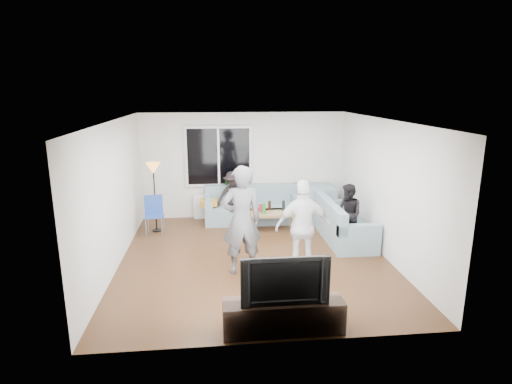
{
  "coord_description": "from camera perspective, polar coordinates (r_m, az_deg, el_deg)",
  "views": [
    {
      "loc": [
        -0.73,
        -7.37,
        3.14
      ],
      "look_at": [
        0.1,
        0.6,
        1.15
      ],
      "focal_mm": 29.16,
      "sensor_mm": 36.0,
      "label": 1
    }
  ],
  "objects": [
    {
      "name": "vase",
      "position": [
        10.29,
        -6.7,
        0.14
      ],
      "size": [
        0.17,
        0.17,
        0.17
      ],
      "primitive_type": "imported",
      "rotation": [
        0.0,
        0.0,
        -0.07
      ],
      "color": "white",
      "rests_on": "radiator"
    },
    {
      "name": "wall_left",
      "position": [
        7.81,
        -19.02,
        -0.46
      ],
      "size": [
        0.04,
        5.5,
        2.6
      ],
      "primitive_type": "cube",
      "color": "silver",
      "rests_on": "ground"
    },
    {
      "name": "coffee_table",
      "position": [
        9.61,
        1.62,
        -3.88
      ],
      "size": [
        1.1,
        0.6,
        0.4
      ],
      "primitive_type": "cube",
      "rotation": [
        0.0,
        0.0,
        -0.0
      ],
      "color": "#9C784B",
      "rests_on": "floor"
    },
    {
      "name": "bottle_a",
      "position": [
        9.61,
        -0.37,
        -1.96
      ],
      "size": [
        0.07,
        0.07,
        0.21
      ],
      "primitive_type": "cylinder",
      "color": "orange",
      "rests_on": "coffee_table"
    },
    {
      "name": "bottle_e",
      "position": [
        9.64,
        3.8,
        -1.87
      ],
      "size": [
        0.07,
        0.07,
        0.24
      ],
      "primitive_type": "cylinder",
      "color": "black",
      "rests_on": "coffee_table"
    },
    {
      "name": "television",
      "position": [
        5.49,
        3.86,
        -11.66
      ],
      "size": [
        1.15,
        0.15,
        0.66
      ],
      "primitive_type": "imported",
      "color": "black",
      "rests_on": "tv_console"
    },
    {
      "name": "wall_front",
      "position": [
        5.01,
        2.87,
        -7.6
      ],
      "size": [
        5.0,
        0.04,
        2.6
      ],
      "primitive_type": "cube",
      "color": "silver",
      "rests_on": "ground"
    },
    {
      "name": "player_left",
      "position": [
        7.14,
        -1.99,
        -3.88
      ],
      "size": [
        0.76,
        0.56,
        1.91
      ],
      "primitive_type": "imported",
      "rotation": [
        0.0,
        0.0,
        3.3
      ],
      "color": "#4F4F54",
      "rests_on": "floor"
    },
    {
      "name": "window_glass",
      "position": [
        10.15,
        -5.15,
        4.87
      ],
      "size": [
        1.5,
        0.02,
        1.35
      ],
      "primitive_type": "cube",
      "color": "black",
      "rests_on": "window_frame"
    },
    {
      "name": "side_chair",
      "position": [
        9.41,
        -13.76,
        -3.2
      ],
      "size": [
        0.46,
        0.46,
        0.86
      ],
      "primitive_type": null,
      "rotation": [
        0.0,
        0.0,
        0.18
      ],
      "color": "#23459B",
      "rests_on": "floor"
    },
    {
      "name": "sofa_right_section",
      "position": [
        9.07,
        12.02,
        -3.79
      ],
      "size": [
        2.0,
        0.85,
        0.85
      ],
      "primitive_type": null,
      "rotation": [
        0.0,
        0.0,
        1.57
      ],
      "color": "gray",
      "rests_on": "floor"
    },
    {
      "name": "window_mullion",
      "position": [
        10.14,
        -5.15,
        4.86
      ],
      "size": [
        0.05,
        0.03,
        1.35
      ],
      "primitive_type": "cube",
      "color": "white",
      "rests_on": "window_frame"
    },
    {
      "name": "bottle_b",
      "position": [
        9.35,
        1.1,
        -2.31
      ],
      "size": [
        0.08,
        0.08,
        0.25
      ],
      "primitive_type": "cylinder",
      "color": "#198D24",
      "rests_on": "coffee_table"
    },
    {
      "name": "wall_right",
      "position": [
        8.26,
        17.38,
        0.43
      ],
      "size": [
        0.04,
        5.5,
        2.6
      ],
      "primitive_type": "cube",
      "color": "silver",
      "rests_on": "ground"
    },
    {
      "name": "floor",
      "position": [
        8.05,
        -0.27,
        -9.16
      ],
      "size": [
        5.0,
        5.5,
        0.04
      ],
      "primitive_type": "cube",
      "color": "#56351C",
      "rests_on": "ground"
    },
    {
      "name": "cushion_red",
      "position": [
        10.08,
        -1.76,
        -1.2
      ],
      "size": [
        0.43,
        0.39,
        0.13
      ],
      "primitive_type": "cube",
      "rotation": [
        0.0,
        0.0,
        -0.27
      ],
      "color": "maroon",
      "rests_on": "sofa_back_section"
    },
    {
      "name": "potted_plant",
      "position": [
        10.27,
        -4.1,
        0.78
      ],
      "size": [
        0.21,
        0.17,
        0.38
      ],
      "primitive_type": "imported",
      "rotation": [
        0.0,
        0.0,
        -0.0
      ],
      "color": "#2E692A",
      "rests_on": "radiator"
    },
    {
      "name": "radiator",
      "position": [
        10.42,
        -5.0,
        -1.88
      ],
      "size": [
        1.3,
        0.12,
        0.62
      ],
      "primitive_type": "cube",
      "color": "silver",
      "rests_on": "floor"
    },
    {
      "name": "cushion_yellow",
      "position": [
        9.98,
        -6.52,
        -1.44
      ],
      "size": [
        0.4,
        0.35,
        0.14
      ],
      "primitive_type": "cube",
      "rotation": [
        0.0,
        0.0,
        0.07
      ],
      "color": "orange",
      "rests_on": "sofa_back_section"
    },
    {
      "name": "ceiling",
      "position": [
        7.43,
        -0.29,
        9.93
      ],
      "size": [
        5.0,
        5.5,
        0.04
      ],
      "primitive_type": "cube",
      "color": "white",
      "rests_on": "ground"
    },
    {
      "name": "spectator_back",
      "position": [
        10.01,
        -3.2,
        -0.66
      ],
      "size": [
        0.86,
        0.57,
        1.24
      ],
      "primitive_type": "imported",
      "rotation": [
        0.0,
        0.0,
        0.15
      ],
      "color": "black",
      "rests_on": "floor"
    },
    {
      "name": "bottle_c",
      "position": [
        9.67,
        1.87,
        -1.86
      ],
      "size": [
        0.07,
        0.07,
        0.22
      ],
      "primitive_type": "cylinder",
      "color": "black",
      "rests_on": "coffee_table"
    },
    {
      "name": "wall_back",
      "position": [
        10.33,
        -1.8,
        3.67
      ],
      "size": [
        5.0,
        0.04,
        2.6
      ],
      "primitive_type": "cube",
      "color": "silver",
      "rests_on": "ground"
    },
    {
      "name": "floor_lamp",
      "position": [
        9.55,
        -13.7,
        -0.77
      ],
      "size": [
        0.32,
        0.32,
        1.56
      ],
      "primitive_type": null,
      "color": "#FF9E30",
      "rests_on": "floor"
    },
    {
      "name": "sofa_corner",
      "position": [
        10.32,
        8.08,
        -1.47
      ],
      "size": [
        0.85,
        0.85,
        0.85
      ],
      "primitive_type": "cube",
      "color": "gray",
      "rests_on": "floor"
    },
    {
      "name": "sofa_back_section",
      "position": [
        10.06,
        -0.44,
        -1.72
      ],
      "size": [
        2.3,
        0.85,
        0.85
      ],
      "primitive_type": null,
      "color": "gray",
      "rests_on": "floor"
    },
    {
      "name": "spectator_right",
      "position": [
        8.81,
        12.53,
        -2.98
      ],
      "size": [
        0.64,
        0.72,
        1.26
      ],
      "primitive_type": "imported",
      "rotation": [
        0.0,
        0.0,
        -1.27
      ],
      "color": "black",
      "rests_on": "floor"
    },
    {
      "name": "player_right",
      "position": [
        7.25,
        6.48,
        -4.77
      ],
      "size": [
        0.97,
        0.41,
        1.65
      ],
      "primitive_type": "imported",
      "rotation": [
        0.0,
        0.0,
        3.13
      ],
      "color": "silver",
      "rests_on": "floor"
    },
    {
      "name": "pitcher",
      "position": [
        9.57,
        0.88,
        -2.18
      ],
      "size": [
        0.17,
        0.17,
        0.17
      ],
      "primitive_type": "cylinder",
      "color": "maroon",
      "rests_on": "coffee_table"
    },
    {
      "name": "tv_console",
      "position": [
        5.75,
        3.77,
        -16.62
      ],
      "size": [
        1.6,
        0.4,
        0.44
      ],
      "primitive_type": "cube",
      "color": "#302318",
      "rests_on": "floor"
    },
    {
      "name": "window_frame",
      "position": [
        10.19,
        -5.15,
        4.9
      ],
      "size": [
        1.62,
        0.06,
        1.47
      ],
      "primitive_type": "cube",
      "color": "white",
      "rests_on": "wall_back"
    }
  ]
}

